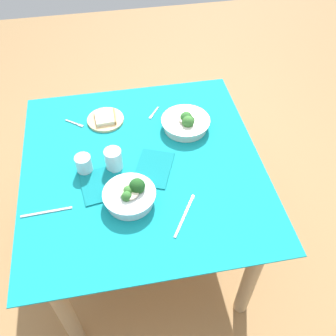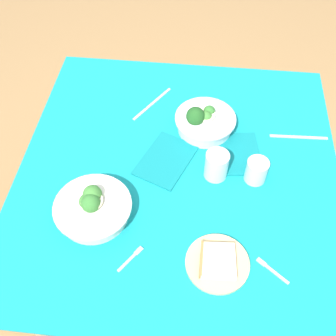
% 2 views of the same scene
% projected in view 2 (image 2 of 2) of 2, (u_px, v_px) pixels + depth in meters
% --- Properties ---
extents(ground_plane, '(6.00, 6.00, 0.00)m').
position_uv_depth(ground_plane, '(175.00, 262.00, 1.91)').
color(ground_plane, '#9E7547').
extents(dining_table, '(1.13, 1.07, 0.71)m').
position_uv_depth(dining_table, '(178.00, 189.00, 1.44)').
color(dining_table, teal).
rests_on(dining_table, ground_plane).
extents(broccoli_bowl_far, '(0.22, 0.22, 0.11)m').
position_uv_depth(broccoli_bowl_far, '(204.00, 122.00, 1.44)').
color(broccoli_bowl_far, white).
rests_on(broccoli_bowl_far, dining_table).
extents(broccoli_bowl_near, '(0.24, 0.24, 0.09)m').
position_uv_depth(broccoli_bowl_near, '(93.00, 208.00, 1.22)').
color(broccoli_bowl_near, silver).
rests_on(broccoli_bowl_near, dining_table).
extents(bread_side_plate, '(0.18, 0.18, 0.03)m').
position_uv_depth(bread_side_plate, '(217.00, 262.00, 1.14)').
color(bread_side_plate, '#D6B27A').
rests_on(bread_side_plate, dining_table).
extents(water_glass_center, '(0.08, 0.08, 0.10)m').
position_uv_depth(water_glass_center, '(216.00, 165.00, 1.31)').
color(water_glass_center, silver).
rests_on(water_glass_center, dining_table).
extents(water_glass_side, '(0.07, 0.07, 0.08)m').
position_uv_depth(water_glass_side, '(256.00, 171.00, 1.30)').
color(water_glass_side, silver).
rests_on(water_glass_side, dining_table).
extents(fork_by_far_bowl, '(0.07, 0.09, 0.00)m').
position_uv_depth(fork_by_far_bowl, '(271.00, 270.00, 1.13)').
color(fork_by_far_bowl, '#B7B7BC').
rests_on(fork_by_far_bowl, dining_table).
extents(fork_by_near_bowl, '(0.09, 0.06, 0.00)m').
position_uv_depth(fork_by_near_bowl, '(131.00, 258.00, 1.16)').
color(fork_by_near_bowl, '#B7B7BC').
rests_on(fork_by_near_bowl, dining_table).
extents(table_knife_left, '(0.19, 0.12, 0.00)m').
position_uv_depth(table_knife_left, '(152.00, 104.00, 1.55)').
color(table_knife_left, '#B7B7BC').
rests_on(table_knife_left, dining_table).
extents(table_knife_right, '(0.02, 0.20, 0.00)m').
position_uv_depth(table_knife_right, '(299.00, 137.00, 1.45)').
color(table_knife_right, '#B7B7BC').
rests_on(table_knife_right, dining_table).
extents(napkin_folded_upper, '(0.21, 0.17, 0.01)m').
position_uv_depth(napkin_folded_upper, '(239.00, 154.00, 1.40)').
color(napkin_folded_upper, '#0F777D').
rests_on(napkin_folded_upper, dining_table).
extents(napkin_folded_lower, '(0.26, 0.22, 0.01)m').
position_uv_depth(napkin_folded_lower, '(166.00, 160.00, 1.38)').
color(napkin_folded_lower, '#0F777D').
rests_on(napkin_folded_lower, dining_table).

